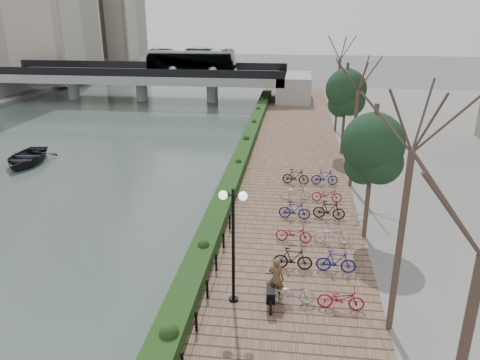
% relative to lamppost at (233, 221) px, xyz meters
% --- Properties ---
extents(ground, '(220.00, 220.00, 0.00)m').
position_rel_lamppost_xyz_m(ground, '(-2.42, -2.95, -3.80)').
color(ground, '#59595B').
rests_on(ground, ground).
extents(river_water, '(30.00, 130.00, 0.02)m').
position_rel_lamppost_xyz_m(river_water, '(-17.42, 22.05, -3.79)').
color(river_water, '#4A5D52').
rests_on(river_water, ground).
extents(promenade, '(8.00, 75.00, 0.50)m').
position_rel_lamppost_xyz_m(promenade, '(1.58, 14.55, -3.55)').
color(promenade, brown).
rests_on(promenade, ground).
extents(hedge, '(1.10, 56.00, 0.60)m').
position_rel_lamppost_xyz_m(hedge, '(-1.82, 17.05, -3.00)').
color(hedge, '#193212').
rests_on(hedge, promenade).
extents(chain_fence, '(0.10, 14.10, 0.70)m').
position_rel_lamppost_xyz_m(chain_fence, '(-1.02, -0.95, -2.95)').
color(chain_fence, black).
rests_on(chain_fence, promenade).
extents(lamppost, '(1.02, 0.32, 4.55)m').
position_rel_lamppost_xyz_m(lamppost, '(0.00, 0.00, 0.00)').
color(lamppost, black).
rests_on(lamppost, promenade).
extents(motorcycle, '(0.56, 1.54, 0.94)m').
position_rel_lamppost_xyz_m(motorcycle, '(1.41, -0.05, -2.83)').
color(motorcycle, black).
rests_on(motorcycle, promenade).
extents(pedestrian, '(0.72, 0.58, 1.71)m').
position_rel_lamppost_xyz_m(pedestrian, '(1.58, 0.37, -2.45)').
color(pedestrian, brown).
rests_on(pedestrian, promenade).
extents(bicycle_parking, '(2.40, 14.69, 1.00)m').
position_rel_lamppost_xyz_m(bicycle_parking, '(3.08, 6.35, -2.83)').
color(bicycle_parking, '#AAABAF').
rests_on(bicycle_parking, promenade).
extents(street_trees, '(3.20, 37.12, 6.80)m').
position_rel_lamppost_xyz_m(street_trees, '(5.58, 9.73, -0.12)').
color(street_trees, '#392922').
rests_on(street_trees, promenade).
extents(bridge, '(36.00, 10.77, 6.50)m').
position_rel_lamppost_xyz_m(bridge, '(-16.07, 42.05, -0.43)').
color(bridge, gray).
rests_on(bridge, ground).
extents(boat, '(4.14, 5.36, 1.03)m').
position_rel_lamppost_xyz_m(boat, '(-17.79, 15.99, -3.27)').
color(boat, black).
rests_on(boat, river_water).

